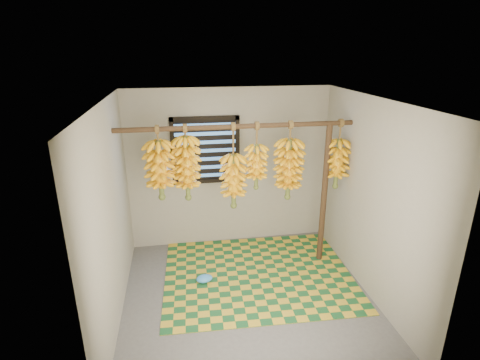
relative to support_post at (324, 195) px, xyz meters
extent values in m
cube|color=#4D4D4D|center=(-1.20, -0.70, -1.00)|extent=(3.00, 3.00, 0.01)
cube|color=silver|center=(-1.20, -0.70, 1.40)|extent=(3.00, 3.00, 0.01)
cube|color=gray|center=(-1.20, 0.80, 0.20)|extent=(3.00, 0.01, 2.40)
cube|color=gray|center=(-2.71, -0.70, 0.20)|extent=(0.01, 3.00, 2.40)
cube|color=gray|center=(0.30, -0.70, 0.20)|extent=(0.01, 3.00, 2.40)
cube|color=black|center=(-1.55, 0.78, 0.50)|extent=(1.00, 0.04, 1.00)
cylinder|color=#3F2C19|center=(-1.20, 0.00, 1.00)|extent=(3.00, 0.06, 0.06)
cylinder|color=#3F2C19|center=(0.00, 0.00, 0.00)|extent=(0.08, 0.08, 2.00)
cube|color=#174E25|center=(-0.97, -0.24, -0.99)|extent=(2.57, 2.10, 0.01)
ellipsoid|color=#398AD6|center=(-1.70, -0.30, -0.94)|extent=(0.24, 0.20, 0.09)
cylinder|color=brown|center=(-2.18, 0.00, 0.93)|extent=(0.02, 0.02, 0.20)
cylinder|color=#4C5923|center=(-2.18, 0.00, 0.50)|extent=(0.07, 0.07, 0.71)
cylinder|color=brown|center=(-1.85, 0.00, 0.95)|extent=(0.02, 0.02, 0.16)
cylinder|color=#4C5923|center=(-1.85, 0.00, 0.51)|extent=(0.06, 0.06, 0.78)
cylinder|color=brown|center=(-1.26, 0.00, 0.82)|extent=(0.02, 0.02, 0.42)
cylinder|color=#4C5923|center=(-1.26, 0.00, 0.30)|extent=(0.06, 0.06, 0.68)
cylinder|color=brown|center=(-0.96, 0.00, 0.88)|extent=(0.02, 0.02, 0.29)
cylinder|color=#4C5923|center=(-0.96, 0.00, 0.48)|extent=(0.05, 0.05, 0.56)
cylinder|color=brown|center=(-0.52, 0.00, 0.90)|extent=(0.02, 0.02, 0.25)
cylinder|color=#4C5923|center=(-0.52, 0.00, 0.42)|extent=(0.06, 0.06, 0.77)
cylinder|color=brown|center=(0.15, 0.00, 0.89)|extent=(0.02, 0.02, 0.27)
cylinder|color=#4C5923|center=(0.15, 0.00, 0.47)|extent=(0.06, 0.06, 0.64)
camera|label=1|loc=(-1.95, -4.51, 1.93)|focal=28.00mm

